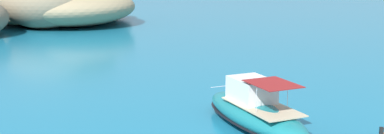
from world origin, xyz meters
name	(u,v)px	position (x,y,z in m)	size (l,w,h in m)	color
islet_large	(60,6)	(-3.60, 66.21, 2.86)	(27.61, 25.43, 7.21)	#9E8966
motorboat_teal	(255,112)	(-2.24, 13.35, 0.95)	(2.91, 9.56, 2.99)	#19727A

